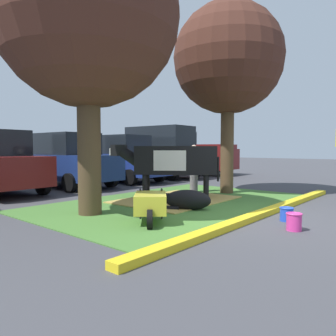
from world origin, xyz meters
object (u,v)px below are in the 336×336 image
(shade_tree_right, at_px, (228,60))
(sedan_blue, at_px, (121,159))
(person_handler, at_px, (194,167))
(wheelbarrow, at_px, (151,204))
(sedan_silver, at_px, (67,161))
(bucket_blue, at_px, (287,214))
(shade_tree_left, at_px, (87,16))
(calf_lying, at_px, (186,200))
(bucket_pink, at_px, (294,221))
(suv_dark_grey, at_px, (160,152))
(pickup_truck_maroon, at_px, (187,154))
(cow_holstein, at_px, (172,161))

(shade_tree_right, relative_size, sedan_blue, 1.35)
(shade_tree_right, relative_size, person_handler, 3.85)
(shade_tree_right, relative_size, wheelbarrow, 4.37)
(wheelbarrow, distance_m, sedan_silver, 6.96)
(bucket_blue, relative_size, sedan_silver, 0.06)
(shade_tree_left, distance_m, calf_lying, 4.59)
(calf_lying, relative_size, bucket_pink, 4.17)
(shade_tree_left, xyz_separation_m, calf_lying, (1.80, -1.28, -4.02))
(suv_dark_grey, bearing_deg, calf_lying, -134.05)
(shade_tree_right, distance_m, person_handler, 3.58)
(shade_tree_left, bearing_deg, sedan_blue, 43.16)
(shade_tree_left, relative_size, person_handler, 4.00)
(pickup_truck_maroon, bearing_deg, person_handler, -141.49)
(shade_tree_left, bearing_deg, suv_dark_grey, 32.22)
(shade_tree_left, relative_size, shade_tree_right, 1.04)
(person_handler, bearing_deg, sedan_blue, 79.30)
(shade_tree_right, xyz_separation_m, bucket_blue, (-2.76, -2.96, -4.11))
(sedan_blue, bearing_deg, wheelbarrow, -127.45)
(sedan_blue, bearing_deg, person_handler, -100.70)
(cow_holstein, xyz_separation_m, bucket_pink, (-1.37, -3.94, -0.94))
(pickup_truck_maroon, bearing_deg, cow_holstein, -145.67)
(calf_lying, height_order, bucket_pink, calf_lying)
(shade_tree_left, distance_m, wheelbarrow, 4.19)
(bucket_pink, bearing_deg, shade_tree_right, 44.34)
(calf_lying, distance_m, sedan_blue, 7.08)
(bucket_pink, distance_m, sedan_silver, 8.95)
(shade_tree_left, xyz_separation_m, bucket_pink, (1.51, -3.89, -4.10))
(calf_lying, height_order, sedan_blue, sedan_blue)
(bucket_blue, bearing_deg, cow_holstein, 78.69)
(sedan_blue, bearing_deg, suv_dark_grey, 0.37)
(cow_holstein, relative_size, pickup_truck_maroon, 0.50)
(cow_holstein, distance_m, bucket_blue, 3.76)
(wheelbarrow, bearing_deg, sedan_silver, 70.45)
(person_handler, distance_m, bucket_blue, 4.49)
(shade_tree_left, distance_m, person_handler, 5.55)
(shade_tree_right, height_order, sedan_blue, shade_tree_right)
(sedan_blue, height_order, pickup_truck_maroon, pickup_truck_maroon)
(shade_tree_right, distance_m, sedan_silver, 6.83)
(bucket_pink, distance_m, bucket_blue, 0.75)
(bucket_pink, xyz_separation_m, sedan_silver, (1.07, 8.85, 0.82))
(bucket_blue, xyz_separation_m, sedan_silver, (0.42, 8.48, 0.84))
(shade_tree_left, xyz_separation_m, pickup_truck_maroon, (10.67, 5.37, -3.15))
(cow_holstein, bearing_deg, shade_tree_left, -179.07)
(pickup_truck_maroon, bearing_deg, shade_tree_right, -134.13)
(sedan_silver, bearing_deg, cow_holstein, -86.56)
(shade_tree_left, height_order, person_handler, shade_tree_left)
(person_handler, height_order, sedan_blue, sedan_blue)
(shade_tree_left, distance_m, pickup_truck_maroon, 12.35)
(shade_tree_left, relative_size, bucket_pink, 20.02)
(sedan_silver, relative_size, suv_dark_grey, 0.96)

